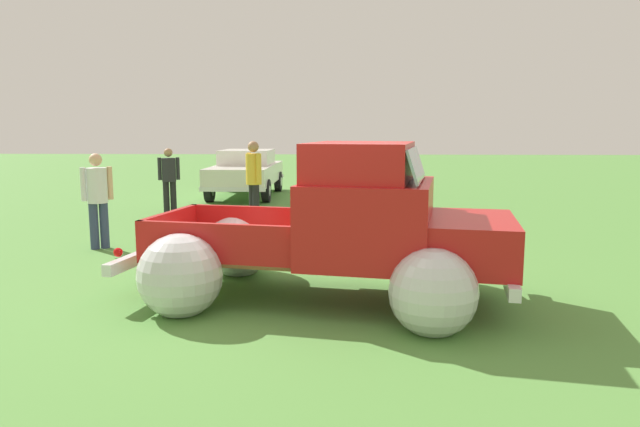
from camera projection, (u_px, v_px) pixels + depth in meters
ground_plane at (316, 298)px, 7.11m from camera, size 80.00×80.00×0.00m
vintage_pickup_truck at (347, 239)px, 6.91m from camera, size 4.88×3.39×1.96m
show_car_0 at (247, 171)px, 17.73m from camera, size 1.85×4.57×1.43m
show_car_1 at (353, 172)px, 17.27m from camera, size 2.91×4.87×1.43m
spectator_0 at (169, 176)px, 14.20m from camera, size 0.53×0.43×1.60m
spectator_1 at (254, 177)px, 12.41m from camera, size 0.48×0.48×1.82m
spectator_2 at (97, 195)px, 9.91m from camera, size 0.49×0.47×1.66m
lane_cone_0 at (476, 242)px, 9.03m from camera, size 0.36×0.36×0.63m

